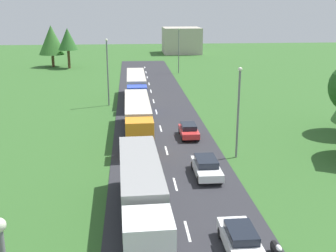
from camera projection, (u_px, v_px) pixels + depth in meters
The scene contains 15 objects.
road at pixel (172, 174), 33.76m from camera, with size 10.00×140.00×0.06m, color #2B2B30.
lane_marking_centre at pixel (174, 180), 32.37m from camera, with size 0.16×124.49×0.01m.
truck_lead at pixel (142, 191), 25.68m from camera, with size 2.84×13.22×3.55m.
truck_second at pixel (138, 117), 42.69m from camera, with size 2.58×14.24×3.51m.
truck_third at pixel (136, 86), 58.58m from camera, with size 2.50×14.54×3.59m.
car_second at pixel (240, 238), 22.92m from camera, with size 1.77×4.05×1.45m.
car_third at pixel (206, 167), 33.11m from camera, with size 1.92×4.46×1.41m.
car_fourth at pixel (189, 130), 42.77m from camera, with size 1.75×3.91×1.35m.
motorcycle_courier at pixel (278, 251), 22.23m from camera, with size 0.28×1.94×0.91m.
lamppost_second at pixel (238, 108), 36.26m from camera, with size 0.36×0.36×7.99m.
lamppost_third at pixel (108, 69), 55.39m from camera, with size 0.36×0.36×8.80m.
lamppost_fourth at pixel (179, 48), 82.08m from camera, with size 0.36×0.36×8.70m.
tree_maple at pixel (51, 40), 90.22m from camera, with size 5.60×5.60×8.82m.
tree_ash at pixel (68, 39), 87.92m from camera, with size 4.09×4.09×8.35m.
distant_building at pixel (182, 40), 116.58m from camera, with size 10.09×10.56×6.94m, color #B2A899.
Camera 1 is at (-3.17, -6.73, 13.03)m, focal length 45.27 mm.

